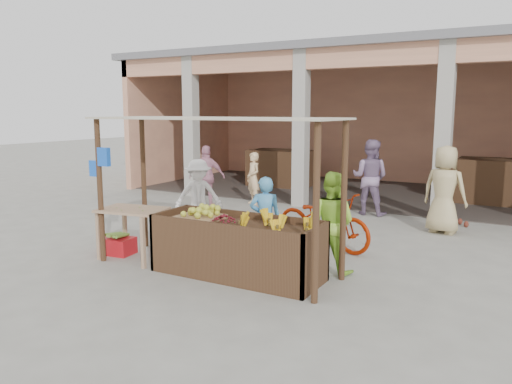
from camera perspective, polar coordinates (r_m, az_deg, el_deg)
The scene contains 20 objects.
ground at distance 7.98m, azimuth -5.25°, elevation -8.90°, with size 60.00×60.00×0.00m, color gray.
market_building at distance 15.75m, azimuth 13.72°, elevation 9.82°, with size 14.40×6.40×4.20m.
fruit_stall at distance 7.60m, azimuth -2.16°, elevation -6.64°, with size 2.60×0.95×0.80m, color #49301D.
stall_awning at distance 7.65m, azimuth -5.30°, elevation 5.45°, with size 4.09×1.35×2.39m.
banana_heap at distance 7.15m, azimuth 1.79°, elevation -3.56°, with size 1.04×0.57×0.19m, color yellow, non-canonical shape.
melon_tray at distance 7.87m, azimuth -6.37°, elevation -2.49°, with size 0.66×0.57×0.18m.
berry_heap at distance 7.56m, azimuth -3.62°, elevation -3.01°, with size 0.47×0.39×0.15m, color maroon.
side_table at distance 8.59m, azimuth -13.92°, elevation -2.78°, with size 1.18×0.89×0.87m.
papaya_pile at distance 8.54m, azimuth -13.98°, elevation -1.18°, with size 0.71×0.41×0.20m, color #4A9531, non-canonical shape.
red_crate at distance 9.11m, azimuth -15.55°, elevation -5.94°, with size 0.56×0.40×0.29m, color red.
plantain_bundle at distance 9.06m, azimuth -15.60°, elevation -4.79°, with size 0.43×0.30×0.09m, color olive, non-canonical shape.
produce_sacks at distance 11.70m, azimuth 21.83°, elevation -2.30°, with size 0.89×0.66×0.54m.
vendor_blue at distance 8.22m, azimuth 1.06°, elevation -2.80°, with size 0.57×0.42×1.52m, color #50A4E1.
vendor_green at distance 7.77m, azimuth 8.63°, elevation -3.13°, with size 0.80×0.46×1.66m, color #A0DA3C.
motorcycle at distance 9.13m, azimuth 7.65°, elevation -3.11°, with size 2.06×0.71×1.07m, color #941E02.
shopper_a at distance 10.39m, azimuth -6.61°, elevation -0.06°, with size 1.04×0.52×1.61m, color white.
shopper_b at distance 12.88m, azimuth -5.63°, elevation 1.99°, with size 1.01×0.54×1.72m, color #CC879D.
shopper_c at distance 10.79m, azimuth 20.78°, elevation 0.75°, with size 0.96×0.62×1.99m, color tan.
shopper_e at distance 13.31m, azimuth -0.31°, elevation 1.70°, with size 0.54×0.41×1.45m, color #FACE96.
shopper_f at distance 12.25m, azimuth 12.91°, elevation 2.05°, with size 0.97×0.56×1.98m, color gray.
Camera 1 is at (4.31, -6.23, 2.48)m, focal length 35.00 mm.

